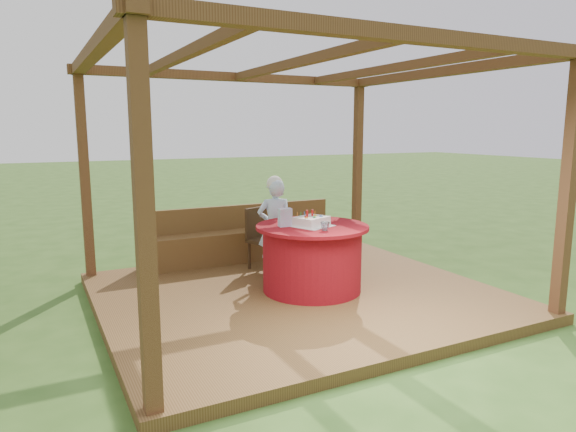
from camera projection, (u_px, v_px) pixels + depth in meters
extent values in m
plane|color=#2E521B|center=(297.00, 301.00, 6.18)|extent=(60.00, 60.00, 0.00)
cube|color=brown|center=(297.00, 296.00, 6.17)|extent=(4.50, 4.00, 0.12)
cube|color=brown|center=(145.00, 226.00, 3.34)|extent=(0.12, 0.12, 2.60)
cube|color=brown|center=(568.00, 191.00, 5.24)|extent=(0.12, 0.12, 2.60)
cube|color=brown|center=(85.00, 178.00, 6.64)|extent=(0.12, 0.12, 2.60)
cube|color=brown|center=(357.00, 167.00, 8.55)|extent=(0.12, 0.12, 2.60)
cube|color=brown|center=(410.00, 35.00, 4.06)|extent=(4.50, 0.14, 0.12)
cube|color=brown|center=(237.00, 77.00, 7.37)|extent=(4.50, 0.14, 0.12)
cube|color=brown|center=(96.00, 49.00, 4.76)|extent=(0.14, 4.00, 0.12)
cube|color=brown|center=(443.00, 72.00, 6.67)|extent=(0.14, 4.00, 0.12)
cube|color=brown|center=(184.00, 55.00, 5.14)|extent=(0.10, 3.70, 0.10)
cube|color=brown|center=(298.00, 62.00, 5.72)|extent=(0.10, 3.70, 0.10)
cube|color=brown|center=(391.00, 68.00, 6.30)|extent=(0.10, 3.70, 0.10)
cube|color=brown|center=(244.00, 245.00, 7.62)|extent=(3.00, 0.42, 0.45)
cube|color=brown|center=(239.00, 217.00, 7.71)|extent=(3.00, 0.06, 0.35)
cylinder|color=maroon|center=(312.00, 260.00, 6.15)|extent=(1.18, 1.18, 0.76)
cylinder|color=maroon|center=(312.00, 227.00, 6.08)|extent=(1.34, 1.34, 0.04)
cube|color=#352210|center=(265.00, 241.00, 7.10)|extent=(0.52, 0.52, 0.05)
cylinder|color=#352210|center=(266.00, 259.00, 6.91)|extent=(0.04, 0.04, 0.40)
cylinder|color=#352210|center=(281.00, 254.00, 7.15)|extent=(0.04, 0.04, 0.40)
cylinder|color=#352210|center=(249.00, 255.00, 7.12)|extent=(0.04, 0.04, 0.40)
cylinder|color=#352210|center=(265.00, 251.00, 7.36)|extent=(0.04, 0.04, 0.40)
cube|color=#352210|center=(256.00, 223.00, 7.18)|extent=(0.38, 0.19, 0.45)
imported|color=#9BC4E6|center=(275.00, 227.00, 6.80)|extent=(0.53, 0.42, 1.28)
sphere|color=white|center=(275.00, 184.00, 6.70)|extent=(0.21, 0.21, 0.21)
cube|color=white|center=(311.00, 226.00, 6.03)|extent=(0.54, 0.54, 0.01)
cube|color=white|center=(311.00, 221.00, 6.02)|extent=(0.45, 0.41, 0.10)
cylinder|color=red|center=(307.00, 213.00, 6.03)|extent=(0.03, 0.03, 0.08)
cylinder|color=red|center=(312.00, 213.00, 6.06)|extent=(0.03, 0.03, 0.08)
sphere|color=orange|center=(306.00, 217.00, 5.91)|extent=(0.04, 0.04, 0.04)
sphere|color=green|center=(314.00, 217.00, 5.95)|extent=(0.04, 0.04, 0.04)
sphere|color=blue|center=(321.00, 216.00, 6.01)|extent=(0.04, 0.04, 0.04)
sphere|color=red|center=(306.00, 216.00, 6.00)|extent=(0.04, 0.04, 0.04)
sphere|color=yellow|center=(315.00, 215.00, 6.07)|extent=(0.04, 0.04, 0.04)
cube|color=#DE8FC8|center=(285.00, 217.00, 5.99)|extent=(0.16, 0.12, 0.21)
imported|color=white|center=(325.00, 226.00, 5.76)|extent=(0.14, 0.14, 0.10)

